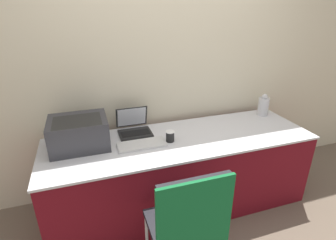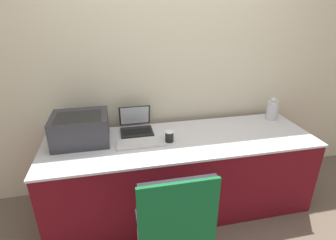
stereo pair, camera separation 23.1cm
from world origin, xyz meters
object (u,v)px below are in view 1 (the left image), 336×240
at_px(metal_pitcher, 263,106).
at_px(coffee_cup, 170,136).
at_px(external_keyboard, 142,144).
at_px(printer, 79,132).
at_px(laptop_left, 134,127).
at_px(chair, 189,220).

bearing_deg(metal_pitcher, coffee_cup, -167.29).
distance_m(external_keyboard, coffee_cup, 0.26).
xyz_separation_m(printer, laptop_left, (0.49, 0.13, -0.09)).
height_order(laptop_left, chair, laptop_left).
xyz_separation_m(external_keyboard, coffee_cup, (0.25, -0.00, 0.04)).
xyz_separation_m(external_keyboard, metal_pitcher, (1.42, 0.26, 0.10)).
bearing_deg(chair, metal_pitcher, 38.32).
bearing_deg(coffee_cup, chair, -99.84).
height_order(metal_pitcher, chair, metal_pitcher).
relative_size(coffee_cup, metal_pitcher, 0.41).
bearing_deg(printer, external_keyboard, -16.97).
xyz_separation_m(laptop_left, chair, (0.13, -1.04, -0.22)).
distance_m(printer, metal_pitcher, 1.92).
xyz_separation_m(laptop_left, coffee_cup, (0.27, -0.28, -0.00)).
relative_size(external_keyboard, metal_pitcher, 1.73).
distance_m(coffee_cup, chair, 0.80).
bearing_deg(metal_pitcher, laptop_left, 179.20).
distance_m(coffee_cup, metal_pitcher, 1.20).
bearing_deg(chair, coffee_cup, 80.16).
bearing_deg(printer, laptop_left, 14.64).
relative_size(external_keyboard, coffee_cup, 4.22).
distance_m(external_keyboard, chair, 0.79).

